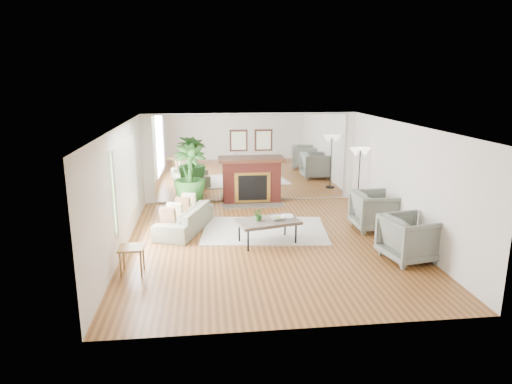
{
  "coord_description": "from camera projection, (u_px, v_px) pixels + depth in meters",
  "views": [
    {
      "loc": [
        -1.3,
        -9.16,
        3.43
      ],
      "look_at": [
        -0.19,
        0.6,
        0.97
      ],
      "focal_mm": 32.0,
      "sensor_mm": 36.0,
      "label": 1
    }
  ],
  "objects": [
    {
      "name": "book",
      "position": [
        282.0,
        216.0,
        9.85
      ],
      "size": [
        0.27,
        0.35,
        0.02
      ],
      "primitive_type": "imported",
      "rotation": [
        0.0,
        0.0,
        -0.12
      ],
      "color": "olive",
      "rests_on": "coffee_table"
    },
    {
      "name": "wall_right",
      "position": [
        405.0,
        182.0,
        9.84
      ],
      "size": [
        0.02,
        7.0,
        2.5
      ],
      "primitive_type": "cube",
      "color": "silver",
      "rests_on": "ground"
    },
    {
      "name": "mirror_panel",
      "position": [
        251.0,
        158.0,
        12.85
      ],
      "size": [
        5.4,
        0.04,
        2.4
      ],
      "primitive_type": "cube",
      "color": "silver",
      "rests_on": "wall_back"
    },
    {
      "name": "floor_lamp",
      "position": [
        360.0,
        157.0,
        11.79
      ],
      "size": [
        0.55,
        0.31,
        1.7
      ],
      "color": "black",
      "rests_on": "ground"
    },
    {
      "name": "wall_left",
      "position": [
        121.0,
        190.0,
        9.18
      ],
      "size": [
        0.02,
        7.0,
        2.5
      ],
      "primitive_type": "cube",
      "color": "silver",
      "rests_on": "ground"
    },
    {
      "name": "coffee_table",
      "position": [
        267.0,
        222.0,
        9.64
      ],
      "size": [
        1.45,
        1.07,
        0.52
      ],
      "rotation": [
        0.0,
        0.0,
        0.26
      ],
      "color": "#5F544B",
      "rests_on": "ground"
    },
    {
      "name": "window_panel",
      "position": [
        126.0,
        181.0,
        9.54
      ],
      "size": [
        0.04,
        2.4,
        1.5
      ],
      "primitive_type": "cube",
      "color": "#B2E09E",
      "rests_on": "wall_left"
    },
    {
      "name": "side_table",
      "position": [
        132.0,
        251.0,
        8.17
      ],
      "size": [
        0.45,
        0.45,
        0.51
      ],
      "rotation": [
        0.0,
        0.0,
        0.01
      ],
      "color": "olive",
      "rests_on": "ground"
    },
    {
      "name": "wall_back",
      "position": [
        251.0,
        158.0,
        12.87
      ],
      "size": [
        6.0,
        0.02,
        2.5
      ],
      "primitive_type": "cube",
      "color": "silver",
      "rests_on": "ground"
    },
    {
      "name": "fruit_bowl",
      "position": [
        278.0,
        218.0,
        9.65
      ],
      "size": [
        0.31,
        0.31,
        0.07
      ],
      "primitive_type": "imported",
      "rotation": [
        0.0,
        0.0,
        0.07
      ],
      "color": "olive",
      "rests_on": "coffee_table"
    },
    {
      "name": "tabletop_plant",
      "position": [
        259.0,
        214.0,
        9.58
      ],
      "size": [
        0.28,
        0.26,
        0.28
      ],
      "primitive_type": "imported",
      "rotation": [
        0.0,
        0.0,
        -0.17
      ],
      "color": "#316424",
      "rests_on": "coffee_table"
    },
    {
      "name": "armchair_front",
      "position": [
        410.0,
        238.0,
        8.78
      ],
      "size": [
        1.14,
        1.12,
        0.88
      ],
      "primitive_type": "imported",
      "rotation": [
        0.0,
        0.0,
        1.77
      ],
      "color": "slate",
      "rests_on": "ground"
    },
    {
      "name": "area_rug",
      "position": [
        264.0,
        230.0,
        10.55
      ],
      "size": [
        3.02,
        2.32,
        0.03
      ],
      "primitive_type": "cube",
      "rotation": [
        0.0,
        0.0,
        -0.12
      ],
      "color": "silver",
      "rests_on": "ground"
    },
    {
      "name": "potted_ficus",
      "position": [
        190.0,
        177.0,
        11.77
      ],
      "size": [
        1.09,
        1.09,
        1.79
      ],
      "color": "black",
      "rests_on": "ground"
    },
    {
      "name": "armchair_back",
      "position": [
        375.0,
        211.0,
        10.57
      ],
      "size": [
        0.99,
        0.96,
        0.9
      ],
      "primitive_type": "imported",
      "rotation": [
        0.0,
        0.0,
        1.58
      ],
      "color": "slate",
      "rests_on": "ground"
    },
    {
      "name": "fireplace",
      "position": [
        252.0,
        180.0,
        12.79
      ],
      "size": [
        1.85,
        0.83,
        2.05
      ],
      "color": "maroon",
      "rests_on": "ground"
    },
    {
      "name": "sofa",
      "position": [
        185.0,
        219.0,
        10.5
      ],
      "size": [
        1.36,
        2.1,
        0.57
      ],
      "primitive_type": "imported",
      "rotation": [
        0.0,
        0.0,
        -1.9
      ],
      "color": "gray",
      "rests_on": "ground"
    },
    {
      "name": "ground",
      "position": [
        268.0,
        242.0,
        9.81
      ],
      "size": [
        7.0,
        7.0,
        0.0
      ],
      "primitive_type": "plane",
      "color": "brown",
      "rests_on": "ground"
    }
  ]
}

